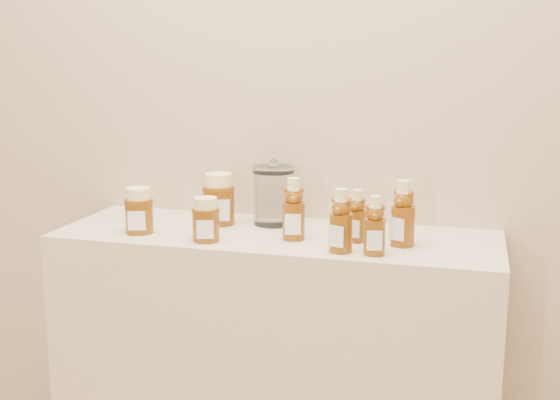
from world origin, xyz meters
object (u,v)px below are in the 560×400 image
(bear_bottle_front_left, at_px, (341,216))
(bear_bottle_back_left, at_px, (294,205))
(glass_canister, at_px, (274,193))
(honey_jar_left, at_px, (139,210))
(display_table, at_px, (276,386))

(bear_bottle_front_left, bearing_deg, bear_bottle_back_left, 162.90)
(bear_bottle_front_left, bearing_deg, glass_canister, 149.86)
(honey_jar_left, distance_m, glass_canister, 0.38)
(honey_jar_left, bearing_deg, bear_bottle_back_left, -9.64)
(glass_canister, bearing_deg, honey_jar_left, -149.48)
(display_table, height_order, bear_bottle_back_left, bear_bottle_back_left)
(bear_bottle_front_left, bearing_deg, honey_jar_left, -170.04)
(bear_bottle_back_left, bearing_deg, honey_jar_left, 175.45)
(bear_bottle_back_left, height_order, honey_jar_left, bear_bottle_back_left)
(bear_bottle_back_left, relative_size, honey_jar_left, 1.48)
(glass_canister, bearing_deg, bear_bottle_back_left, -56.32)
(bear_bottle_back_left, xyz_separation_m, bear_bottle_front_left, (0.14, -0.08, -0.00))
(bear_bottle_back_left, distance_m, bear_bottle_front_left, 0.17)
(bear_bottle_back_left, height_order, glass_canister, same)
(display_table, distance_m, honey_jar_left, 0.63)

